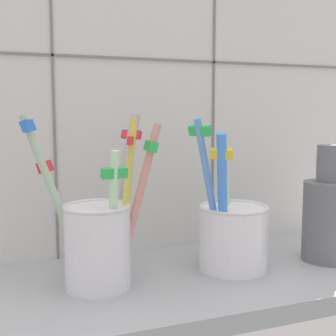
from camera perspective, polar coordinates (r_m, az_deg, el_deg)
name	(u,v)px	position (r cm, az deg, el deg)	size (l,w,h in cm)	color
counter_slab	(169,286)	(52.73, 0.16, -14.41)	(64.00, 22.00, 2.00)	#9EA3A8
tile_wall_back	(136,94)	(60.51, -3.98, 9.11)	(64.00, 2.20, 45.00)	silver
toothbrush_cup_left	(98,236)	(49.12, -8.66, -8.31)	(14.35, 9.10, 18.06)	white
toothbrush_cup_right	(231,232)	(54.51, 7.79, -7.85)	(10.49, 9.25, 17.69)	white
ceramic_vase	(327,215)	(59.78, 19.19, -5.53)	(5.91, 5.91, 14.30)	slate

